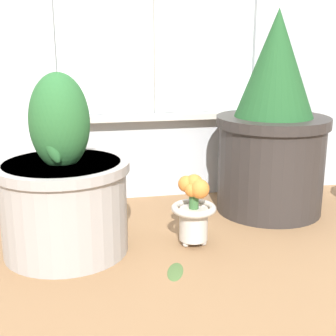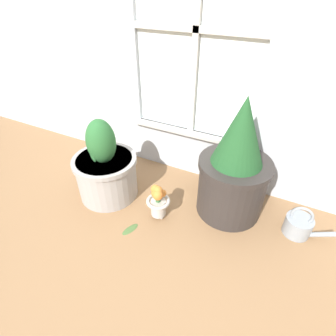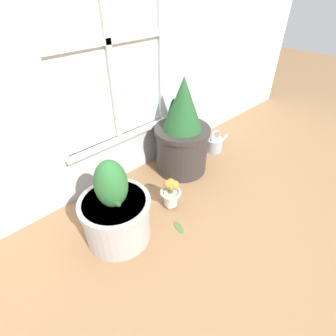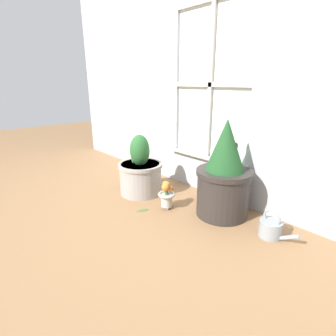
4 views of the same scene
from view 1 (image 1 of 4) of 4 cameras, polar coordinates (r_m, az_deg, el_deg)
The scene contains 5 objects.
ground_plane at distance 1.37m, azimuth 3.90°, elevation -11.71°, with size 10.00×10.00×0.00m, color olive.
potted_plant_left at distance 1.42m, azimuth -12.61°, elevation -2.60°, with size 0.40×0.40×0.54m.
potted_plant_right at distance 1.75m, azimuth 12.61°, elevation 4.68°, with size 0.41×0.41×0.73m.
flower_vase at distance 1.46m, azimuth 3.17°, elevation -4.86°, with size 0.14×0.14×0.23m.
fallen_leaf at distance 1.33m, azimuth 0.90°, elevation -12.39°, with size 0.08×0.12×0.01m.
Camera 1 is at (-0.33, -1.18, 0.62)m, focal length 50.00 mm.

